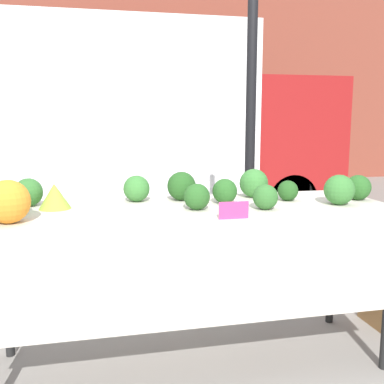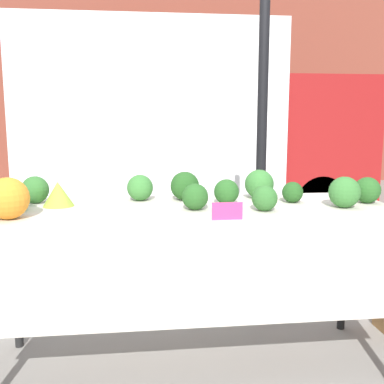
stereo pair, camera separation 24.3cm
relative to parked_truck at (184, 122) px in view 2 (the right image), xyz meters
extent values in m
plane|color=gray|center=(-0.33, -3.89, -1.35)|extent=(40.00, 40.00, 0.00)
cube|color=brown|center=(-0.33, 3.67, 1.35)|extent=(16.00, 0.60, 5.40)
cylinder|color=black|center=(0.22, -3.25, -0.15)|extent=(0.07, 0.07, 2.38)
cube|color=white|center=(-0.47, 0.00, 0.09)|extent=(3.24, 2.07, 2.25)
cube|color=maroon|center=(1.79, 0.00, -0.23)|extent=(1.27, 1.91, 1.62)
cylinder|color=black|center=(1.66, -0.84, -1.01)|extent=(0.68, 0.22, 0.68)
cylinder|color=black|center=(1.66, 0.84, -1.01)|extent=(0.68, 0.22, 0.68)
cylinder|color=black|center=(-1.36, -0.84, -1.01)|extent=(0.68, 0.22, 0.68)
cylinder|color=black|center=(-1.36, 0.84, -1.01)|extent=(0.68, 0.22, 0.68)
cube|color=beige|center=(-0.33, -3.89, -0.45)|extent=(2.20, 0.72, 0.03)
cube|color=beige|center=(-0.33, -4.24, -0.71)|extent=(2.20, 0.01, 0.50)
cylinder|color=black|center=(-1.37, -3.59, -0.90)|extent=(0.05, 0.05, 0.89)
cylinder|color=black|center=(0.71, -3.59, -0.90)|extent=(0.05, 0.05, 0.89)
sphere|color=orange|center=(-1.24, -4.10, -0.33)|extent=(0.20, 0.20, 0.20)
cone|color=#93B238|center=(-1.06, -3.80, -0.36)|extent=(0.17, 0.17, 0.14)
sphere|color=#23511E|center=(0.25, -3.84, -0.37)|extent=(0.12, 0.12, 0.12)
sphere|color=#336B2D|center=(0.02, -4.05, -0.36)|extent=(0.13, 0.13, 0.13)
sphere|color=#387533|center=(0.48, -4.02, -0.35)|extent=(0.17, 0.17, 0.17)
sphere|color=#387533|center=(0.10, -3.69, -0.34)|extent=(0.17, 0.17, 0.17)
sphere|color=#23511E|center=(-0.35, -3.69, -0.35)|extent=(0.17, 0.17, 0.17)
sphere|color=#336B2D|center=(-1.25, -3.91, -0.37)|extent=(0.12, 0.12, 0.12)
sphere|color=#285B23|center=(-0.14, -3.84, -0.36)|extent=(0.14, 0.14, 0.14)
sphere|color=#387533|center=(-0.62, -3.68, -0.35)|extent=(0.15, 0.15, 0.15)
sphere|color=#285B23|center=(-0.33, -3.98, -0.36)|extent=(0.14, 0.14, 0.14)
sphere|color=#285B23|center=(0.66, -3.90, -0.36)|extent=(0.15, 0.15, 0.15)
sphere|color=#336B2D|center=(-1.21, -3.69, -0.35)|extent=(0.15, 0.15, 0.15)
cube|color=#E53D84|center=(-0.21, -4.24, -0.39)|extent=(0.15, 0.01, 0.08)
camera|label=1|loc=(-0.85, -6.24, 0.04)|focal=42.00mm
camera|label=2|loc=(-0.61, -6.28, 0.04)|focal=42.00mm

